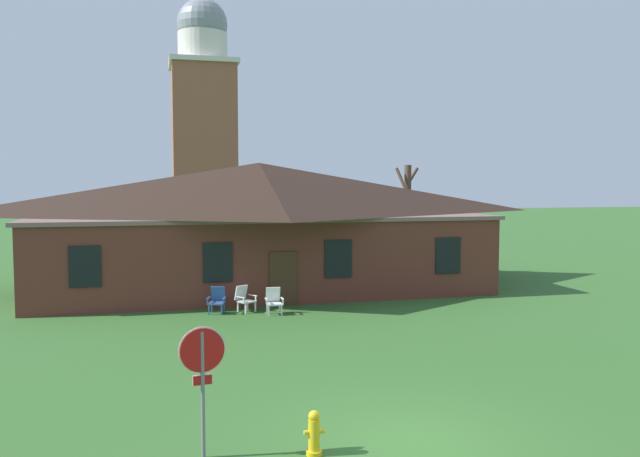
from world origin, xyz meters
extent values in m
plane|color=#336028|center=(0.00, 0.00, 0.00)|extent=(200.00, 200.00, 0.00)
cube|color=brown|center=(0.00, 18.36, 1.60)|extent=(18.83, 10.00, 3.20)
cube|color=#795B55|center=(0.00, 18.36, 3.28)|extent=(19.20, 10.20, 0.16)
pyramid|color=black|center=(0.00, 18.36, 4.52)|extent=(19.58, 10.40, 2.31)
cube|color=black|center=(-7.06, 13.33, 1.76)|extent=(1.10, 0.06, 1.50)
cube|color=black|center=(-2.35, 13.33, 1.76)|extent=(1.10, 0.06, 1.50)
cube|color=black|center=(2.35, 13.33, 1.76)|extent=(1.10, 0.06, 1.50)
cube|color=black|center=(7.06, 13.33, 1.76)|extent=(1.10, 0.06, 1.50)
cube|color=#422819|center=(0.15, 13.33, 1.05)|extent=(1.10, 0.06, 2.10)
cube|color=#93563D|center=(-0.96, 40.23, 6.91)|extent=(4.80, 4.80, 13.81)
cube|color=silver|center=(-0.96, 40.23, 13.99)|extent=(5.18, 5.18, 0.36)
cylinder|color=silver|center=(-0.96, 40.23, 15.27)|extent=(3.80, 3.80, 2.20)
sphere|color=gray|center=(-0.96, 40.23, 17.05)|extent=(3.88, 3.88, 3.88)
cylinder|color=slate|center=(-3.78, 0.24, 1.10)|extent=(0.07, 0.07, 2.21)
cylinder|color=white|center=(-3.78, 0.25, 1.88)|extent=(0.80, 0.12, 0.81)
cylinder|color=#B71414|center=(-3.78, 0.23, 1.88)|extent=(0.76, 0.12, 0.76)
cube|color=#B71414|center=(-3.78, 0.24, 1.36)|extent=(0.32, 0.06, 0.16)
cube|color=white|center=(-3.78, 0.25, 1.36)|extent=(0.34, 0.06, 0.18)
cube|color=#2D5693|center=(-2.34, 12.15, 0.18)|extent=(0.06, 0.06, 0.36)
cube|color=#2D5693|center=(-2.78, 12.29, 0.18)|extent=(0.06, 0.06, 0.36)
cube|color=#2D5693|center=(-2.21, 12.57, 0.18)|extent=(0.06, 0.06, 0.36)
cube|color=#2D5693|center=(-2.65, 12.71, 0.18)|extent=(0.06, 0.06, 0.36)
cube|color=#2D5693|center=(-2.49, 12.43, 0.39)|extent=(0.67, 0.66, 0.05)
cube|color=#2D5693|center=(-2.40, 12.73, 0.69)|extent=(0.55, 0.34, 0.54)
cube|color=#2D5693|center=(-2.22, 12.32, 0.58)|extent=(0.20, 0.46, 0.03)
cube|color=#2D5693|center=(-2.27, 12.17, 0.47)|extent=(0.05, 0.05, 0.22)
cube|color=#2D5693|center=(-2.78, 12.50, 0.58)|extent=(0.20, 0.46, 0.03)
cube|color=#2D5693|center=(-2.82, 12.34, 0.47)|extent=(0.05, 0.05, 0.22)
cube|color=silver|center=(-1.08, 12.45, 0.18)|extent=(0.07, 0.07, 0.36)
cube|color=silver|center=(-1.46, 12.20, 0.18)|extent=(0.07, 0.07, 0.36)
cube|color=silver|center=(-1.31, 12.82, 0.18)|extent=(0.07, 0.07, 0.36)
cube|color=silver|center=(-1.70, 12.58, 0.18)|extent=(0.07, 0.07, 0.36)
cube|color=silver|center=(-1.39, 12.51, 0.39)|extent=(0.73, 0.73, 0.05)
cube|color=silver|center=(-1.56, 12.78, 0.69)|extent=(0.54, 0.44, 0.54)
cube|color=silver|center=(-1.13, 12.65, 0.58)|extent=(0.30, 0.43, 0.03)
cube|color=silver|center=(-1.05, 12.52, 0.47)|extent=(0.06, 0.06, 0.22)
cube|color=silver|center=(-1.62, 12.34, 0.58)|extent=(0.30, 0.43, 0.03)
cube|color=silver|center=(-1.54, 12.21, 0.47)|extent=(0.06, 0.06, 0.22)
cube|color=white|center=(-0.26, 11.54, 0.18)|extent=(0.05, 0.05, 0.36)
cube|color=white|center=(-0.72, 11.55, 0.18)|extent=(0.05, 0.05, 0.36)
cube|color=white|center=(-0.25, 11.98, 0.18)|extent=(0.05, 0.05, 0.36)
cube|color=white|center=(-0.71, 11.99, 0.18)|extent=(0.05, 0.05, 0.36)
cube|color=white|center=(-0.49, 11.77, 0.39)|extent=(0.55, 0.53, 0.05)
cube|color=white|center=(-0.48, 12.08, 0.69)|extent=(0.52, 0.20, 0.54)
cube|color=white|center=(-0.20, 11.74, 0.58)|extent=(0.07, 0.47, 0.03)
cube|color=white|center=(-0.20, 11.58, 0.47)|extent=(0.04, 0.04, 0.22)
cube|color=white|center=(-0.78, 11.76, 0.58)|extent=(0.07, 0.47, 0.03)
cube|color=white|center=(-0.78, 11.59, 0.47)|extent=(0.04, 0.04, 0.22)
cylinder|color=brown|center=(7.99, 20.06, 2.84)|extent=(0.36, 0.36, 5.68)
cylinder|color=brown|center=(8.17, 20.52, 4.69)|extent=(1.11, 0.58, 1.78)
cylinder|color=brown|center=(8.40, 19.71, 3.49)|extent=(0.90, 1.03, 1.45)
cylinder|color=brown|center=(8.41, 19.93, 3.48)|extent=(0.43, 0.98, 0.71)
cylinder|color=brown|center=(7.67, 19.76, 4.60)|extent=(0.81, 0.86, 1.89)
cylinder|color=gold|center=(-1.91, -0.11, 0.04)|extent=(0.28, 0.28, 0.08)
cylinder|color=gold|center=(-1.91, -0.11, 0.36)|extent=(0.20, 0.20, 0.55)
sphere|color=gold|center=(-1.91, -0.11, 0.69)|extent=(0.20, 0.20, 0.20)
cylinder|color=gold|center=(-2.04, -0.11, 0.41)|extent=(0.10, 0.08, 0.08)
cylinder|color=gold|center=(-1.78, -0.11, 0.41)|extent=(0.10, 0.08, 0.08)
camera|label=1|loc=(-4.45, -10.54, 4.71)|focal=35.61mm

